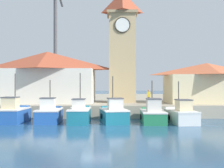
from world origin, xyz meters
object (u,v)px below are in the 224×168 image
at_px(fishing_boat_left_outer, 49,114).
at_px(fishing_boat_mid_right, 181,115).
at_px(dock_worker_near_tower, 149,97).
at_px(port_crane_near, 55,52).
at_px(fishing_boat_far_left, 13,113).
at_px(fishing_boat_center, 153,114).
at_px(warehouse_right, 207,82).
at_px(warehouse_left, 47,77).
at_px(fishing_boat_mid_left, 114,114).
at_px(clock_tower, 122,44).
at_px(fishing_boat_left_inner, 80,114).

xyz_separation_m(fishing_boat_left_outer, fishing_boat_mid_right, (11.91, -0.43, -0.04)).
bearing_deg(dock_worker_near_tower, port_crane_near, 128.02).
xyz_separation_m(fishing_boat_far_left, dock_worker_near_tower, (12.80, 4.00, 1.32)).
xyz_separation_m(fishing_boat_center, warehouse_right, (7.44, 8.57, 2.95)).
relative_size(fishing_boat_mid_right, port_crane_near, 0.27).
relative_size(fishing_boat_center, warehouse_left, 0.45).
height_order(warehouse_right, dock_worker_near_tower, warehouse_right).
distance_m(fishing_boat_mid_left, dock_worker_near_tower, 5.53).
bearing_deg(fishing_boat_far_left, dock_worker_near_tower, 17.37).
distance_m(fishing_boat_far_left, warehouse_left, 9.60).
distance_m(fishing_boat_mid_left, warehouse_left, 12.37).
distance_m(warehouse_left, warehouse_right, 18.93).
bearing_deg(fishing_boat_center, fishing_boat_mid_left, 177.99).
bearing_deg(dock_worker_near_tower, fishing_boat_mid_right, -61.46).
distance_m(fishing_boat_far_left, fishing_boat_left_outer, 3.28).
distance_m(fishing_boat_mid_left, port_crane_near, 23.50).
xyz_separation_m(fishing_boat_mid_left, clock_tower, (1.00, 9.34, 7.63)).
relative_size(clock_tower, warehouse_right, 1.55).
relative_size(fishing_boat_left_inner, dock_worker_near_tower, 2.78).
xyz_separation_m(fishing_boat_far_left, fishing_boat_mid_right, (15.19, -0.38, -0.08)).
xyz_separation_m(fishing_boat_far_left, warehouse_left, (1.25, 8.82, 3.58)).
relative_size(fishing_boat_mid_left, clock_tower, 0.31).
bearing_deg(warehouse_right, fishing_boat_center, -130.95).
distance_m(fishing_boat_far_left, warehouse_right, 22.06).
relative_size(warehouse_right, port_crane_near, 0.52).
bearing_deg(clock_tower, fishing_boat_center, -75.03).
distance_m(fishing_boat_mid_left, clock_tower, 12.11).
height_order(fishing_boat_center, dock_worker_near_tower, fishing_boat_center).
bearing_deg(fishing_boat_left_inner, fishing_boat_center, 1.93).
bearing_deg(clock_tower, fishing_boat_left_inner, -112.85).
distance_m(fishing_boat_far_left, fishing_boat_mid_right, 15.19).
distance_m(clock_tower, port_crane_near, 14.87).
bearing_deg(port_crane_near, warehouse_left, -84.13).
relative_size(fishing_boat_mid_left, dock_worker_near_tower, 2.91).
distance_m(fishing_boat_left_inner, dock_worker_near_tower, 8.08).
bearing_deg(warehouse_right, warehouse_left, 179.03).
xyz_separation_m(fishing_boat_left_inner, fishing_boat_mid_left, (3.08, 0.35, -0.02)).
xyz_separation_m(fishing_boat_left_outer, port_crane_near, (-3.21, 20.24, 7.70)).
distance_m(fishing_boat_mid_left, fishing_boat_center, 3.54).
bearing_deg(fishing_boat_left_outer, fishing_boat_center, -0.76).
distance_m(fishing_boat_center, fishing_boat_mid_right, 2.49).
bearing_deg(fishing_boat_left_outer, fishing_boat_mid_left, -0.01).
height_order(fishing_boat_mid_right, warehouse_right, warehouse_right).
relative_size(fishing_boat_far_left, fishing_boat_mid_right, 0.90).
distance_m(fishing_boat_center, warehouse_left, 14.97).
relative_size(fishing_boat_center, port_crane_near, 0.28).
height_order(fishing_boat_left_outer, clock_tower, clock_tower).
relative_size(fishing_boat_mid_right, warehouse_left, 0.43).
bearing_deg(clock_tower, dock_worker_near_tower, -64.10).
bearing_deg(warehouse_left, fishing_boat_center, -37.79).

